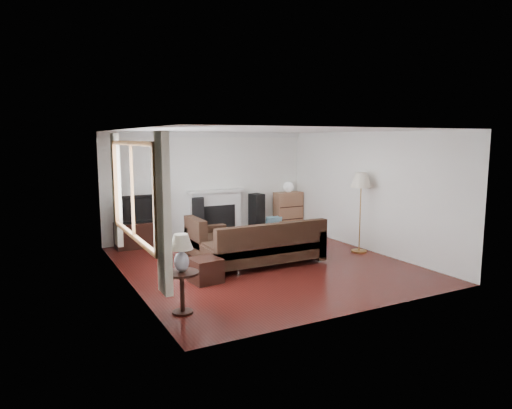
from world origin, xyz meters
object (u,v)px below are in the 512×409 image
tv_stand (141,234)px  bookshelf (288,211)px  coffee_table (231,241)px  side_table (182,292)px  floor_lamp (360,213)px  sectional_sofa (264,244)px

tv_stand → bookshelf: 3.82m
coffee_table → tv_stand: bearing=158.7°
tv_stand → side_table: 4.14m
tv_stand → floor_lamp: (3.92, -2.59, 0.56)m
sectional_sofa → coffee_table: size_ratio=2.02×
sectional_sofa → floor_lamp: (2.24, -0.05, 0.44)m
tv_stand → floor_lamp: 4.74m
coffee_table → floor_lamp: (2.37, -1.24, 0.60)m
coffee_table → bookshelf: bearing=51.8°
coffee_table → sectional_sofa: bearing=-64.1°
side_table → bookshelf: bearing=44.4°
tv_stand → floor_lamp: size_ratio=0.66×
floor_lamp → side_table: 4.66m
tv_stand → sectional_sofa: 3.05m
coffee_table → side_table: 3.41m
tv_stand → bookshelf: (3.81, 0.06, 0.22)m
tv_stand → coffee_table: size_ratio=0.91×
floor_lamp → side_table: size_ratio=2.88×
sectional_sofa → bookshelf: bearing=50.7°
side_table → coffee_table: bearing=54.1°
tv_stand → bookshelf: bookshelf is taller
coffee_table → floor_lamp: floor_lamp is taller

